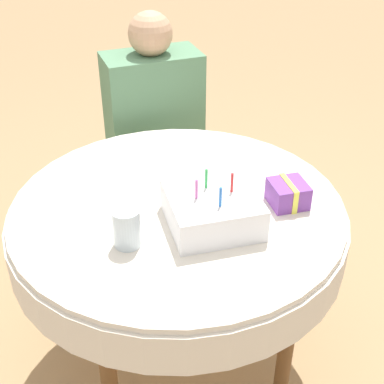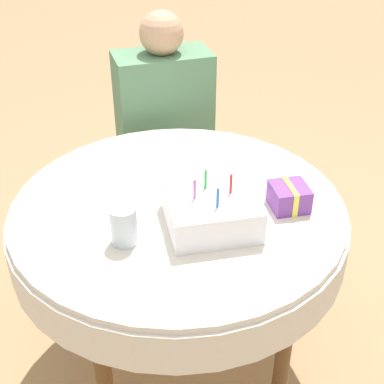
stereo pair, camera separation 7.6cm
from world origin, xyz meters
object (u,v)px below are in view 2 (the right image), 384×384
at_px(person, 165,117).
at_px(drinking_glass, 124,225).
at_px(chair, 162,143).
at_px(gift_box, 289,197).
at_px(birthday_cake, 211,210).

height_order(person, drinking_glass, person).
bearing_deg(chair, drinking_glass, -109.94).
bearing_deg(gift_box, chair, 106.05).
bearing_deg(chair, birthday_cake, -95.13).
relative_size(chair, gift_box, 8.08).
xyz_separation_m(chair, person, (0.01, -0.09, 0.17)).
xyz_separation_m(birthday_cake, drinking_glass, (-0.25, -0.03, 0.01)).
xyz_separation_m(person, drinking_glass, (-0.26, -0.87, 0.10)).
bearing_deg(chair, person, -90.00).
xyz_separation_m(drinking_glass, gift_box, (0.50, 0.07, -0.02)).
relative_size(person, birthday_cake, 4.43).
height_order(person, gift_box, person).
height_order(chair, person, person).
bearing_deg(person, drinking_glass, -111.81).
relative_size(birthday_cake, gift_box, 2.21).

